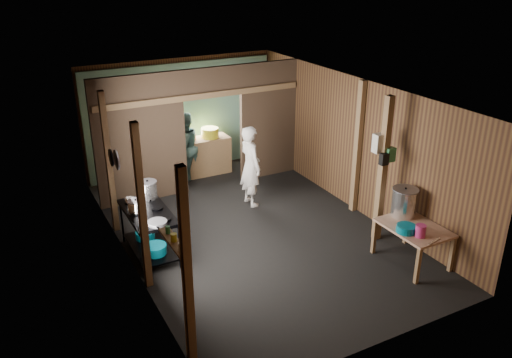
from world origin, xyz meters
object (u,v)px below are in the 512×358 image
stove_pot_large (148,190)px  cook (250,166)px  pink_bucket (421,231)px  prep_table (412,244)px  stock_pot (404,203)px  yellow_tub (210,133)px  gas_range (150,233)px

stove_pot_large → cook: bearing=12.1°
pink_bucket → prep_table: bearing=61.2°
stock_pot → stove_pot_large: bearing=147.7°
stove_pot_large → yellow_tub: 3.26m
prep_table → pink_bucket: pink_bucket is taller
pink_bucket → yellow_tub: 5.55m
stock_pot → prep_table: bearing=-106.3°
stock_pot → yellow_tub: stock_pot is taller
stock_pot → pink_bucket: (-0.27, -0.68, -0.13)m
prep_table → stock_pot: 0.70m
stove_pot_large → gas_range: bearing=-109.2°
cook → gas_range: bearing=110.0°
stove_pot_large → cook: (2.22, 0.48, -0.14)m
prep_table → stove_pot_large: size_ratio=3.36×
stock_pot → pink_bucket: size_ratio=2.58×
gas_range → stove_pot_large: size_ratio=4.21×
gas_range → prep_table: bearing=-31.0°
stove_pot_large → yellow_tub: stove_pot_large is taller
gas_range → cook: (2.39, 0.96, 0.41)m
stock_pot → cook: (-1.43, 2.79, -0.06)m
stove_pot_large → stock_pot: (3.66, -2.31, -0.08)m
pink_bucket → yellow_tub: (-1.20, 5.41, 0.21)m
stock_pot → gas_range: bearing=154.5°
gas_range → stock_pot: stock_pot is taller
yellow_tub → prep_table: bearing=-75.3°
prep_table → stock_pot: size_ratio=2.19×
gas_range → pink_bucket: bearing=-35.1°
stock_pot → cook: cook is taller
stove_pot_large → stock_pot: size_ratio=0.65×
prep_table → pink_bucket: bearing=-118.8°
prep_table → pink_bucket: size_ratio=5.65×
stove_pot_large → yellow_tub: (2.19, 2.42, 0.00)m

